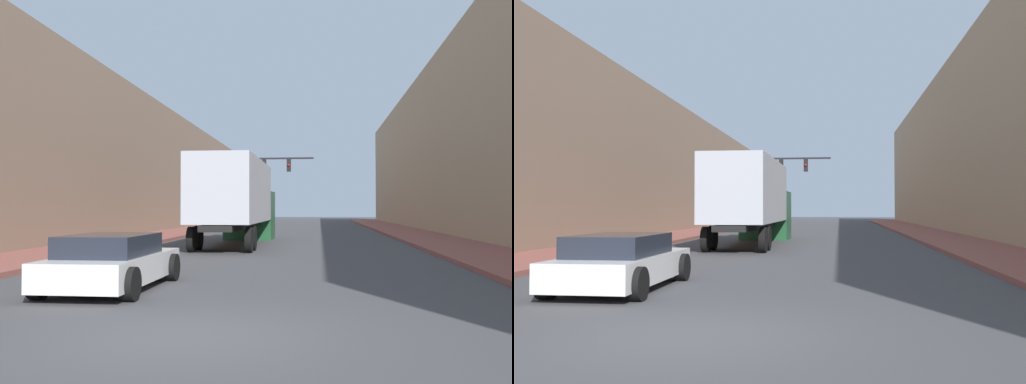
{
  "view_description": "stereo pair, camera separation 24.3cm",
  "coord_description": "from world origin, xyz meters",
  "views": [
    {
      "loc": [
        1.79,
        -7.55,
        1.73
      ],
      "look_at": [
        -0.61,
        14.01,
        2.33
      ],
      "focal_mm": 40.0,
      "sensor_mm": 36.0,
      "label": 1
    },
    {
      "loc": [
        2.03,
        -7.52,
        1.73
      ],
      "look_at": [
        -0.61,
        14.01,
        2.33
      ],
      "focal_mm": 40.0,
      "sensor_mm": 36.0,
      "label": 2
    }
  ],
  "objects": [
    {
      "name": "traffic_signal_gantry",
      "position": [
        -3.67,
        33.51,
        4.06
      ],
      "size": [
        7.26,
        0.35,
        5.61
      ],
      "color": "black",
      "rests_on": "ground"
    },
    {
      "name": "semi_truck",
      "position": [
        -2.02,
        18.99,
        2.13
      ],
      "size": [
        2.55,
        12.2,
        3.84
      ],
      "color": "#B2B7C1",
      "rests_on": "ground"
    },
    {
      "name": "sidewalk_left",
      "position": [
        -7.62,
        30.0,
        0.07
      ],
      "size": [
        3.42,
        80.0,
        0.15
      ],
      "color": "brown",
      "rests_on": "ground"
    },
    {
      "name": "sedan_car",
      "position": [
        -2.58,
        4.18,
        0.57
      ],
      "size": [
        2.03,
        4.32,
        1.17
      ],
      "color": "silver",
      "rests_on": "ground"
    },
    {
      "name": "building_left",
      "position": [
        -12.32,
        30.0,
        4.59
      ],
      "size": [
        6.0,
        80.0,
        9.18
      ],
      "color": "#846B56",
      "rests_on": "ground"
    },
    {
      "name": "ground_plane",
      "position": [
        0.0,
        0.0,
        0.0
      ],
      "size": [
        200.0,
        200.0,
        0.0
      ],
      "primitive_type": "plane",
      "color": "#424244"
    },
    {
      "name": "sidewalk_right",
      "position": [
        7.62,
        30.0,
        0.07
      ],
      "size": [
        3.42,
        80.0,
        0.15
      ],
      "color": "brown",
      "rests_on": "ground"
    },
    {
      "name": "building_right",
      "position": [
        12.32,
        30.0,
        5.91
      ],
      "size": [
        6.0,
        80.0,
        11.81
      ],
      "color": "tan",
      "rests_on": "ground"
    }
  ]
}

